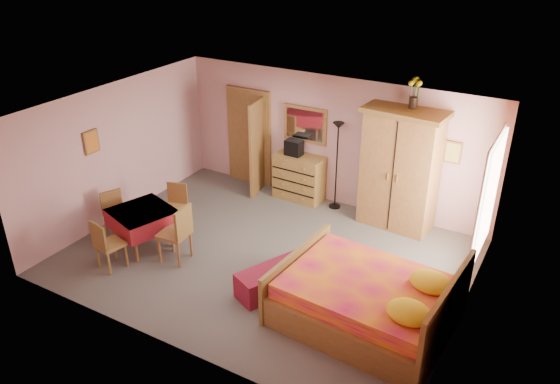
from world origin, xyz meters
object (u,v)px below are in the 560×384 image
Objects in this scene: chair_north at (175,208)px; chair_east at (174,233)px; sunflower_vase at (414,93)px; chair_west at (117,215)px; chest_of_drawers at (299,177)px; dining_table at (144,228)px; floor_lamp at (337,166)px; bench at (275,279)px; wall_mirror at (305,125)px; wardrobe at (400,170)px; chair_south at (110,244)px; bed at (366,288)px; stereo at (294,148)px.

chair_north is 1.09m from chair_east.
chair_west is (-4.31, -3.04, -2.13)m from sunflower_vase.
chair_north is at bearing -120.21° from chest_of_drawers.
sunflower_vase is 5.68m from chair_west.
chair_north reaches higher than dining_table.
floor_lamp is 3.25× the size of sunflower_vase.
bench is 1.21× the size of chair_east.
wall_mirror is (0.00, 0.21, 1.07)m from chest_of_drawers.
chair_east is at bearing -116.59° from floor_lamp.
wardrobe reaches higher than chair_east.
chest_of_drawers is at bearing -139.38° from chair_north.
wall_mirror reaches higher than chair_east.
wardrobe is 4.14× the size of sunflower_vase.
chair_south is (-2.66, -0.80, 0.24)m from bench.
chair_north is at bearing -143.40° from wardrobe.
wardrobe reaches higher than bed.
dining_table is 0.78m from chair_north.
chair_west is (-2.14, -2.99, -0.05)m from chest_of_drawers.
wardrobe is at bearing 147.98° from chair_west.
chair_south is 1.01m from chair_west.
wall_mirror is 3.74m from dining_table.
stereo is 0.14× the size of bed.
bed is at bearing 0.71° from dining_table.
floor_lamp is 1.85× the size of dining_table.
wall_mirror is 0.51m from stereo.
stereo reaches higher than chair_east.
chest_of_drawers is at bearing -91.01° from wall_mirror.
floor_lamp is 4.23m from chair_west.
wall_mirror is at bearing 92.21° from chest_of_drawers.
stereo reaches higher than chair_south.
chest_of_drawers is 1.13× the size of chair_south.
chair_east reaches higher than chair_south.
wardrobe reaches higher than chair_south.
chest_of_drawers is at bearing 79.91° from chair_south.
bench is (-1.47, -0.02, -0.35)m from bed.
wardrobe reaches higher than chair_north.
bed is (0.54, -2.90, -0.58)m from wardrobe.
wall_mirror is 1.06m from floor_lamp.
dining_table is at bearing -174.92° from bed.
chair_west reaches higher than bench.
dining_table is 0.77m from chair_south.
sunflower_vase is (1.36, 0.03, 1.66)m from floor_lamp.
floor_lamp is at bearing -151.77° from chair_north.
floor_lamp reaches higher than dining_table.
wall_mirror is at bearing 175.57° from sunflower_vase.
bed is 4.13m from chair_north.
floor_lamp is 3.20m from chair_north.
bed is 2.83× the size of chair_north.
chair_south is at bearing -109.93° from stereo.
chest_of_drawers is 0.56× the size of floor_lamp.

